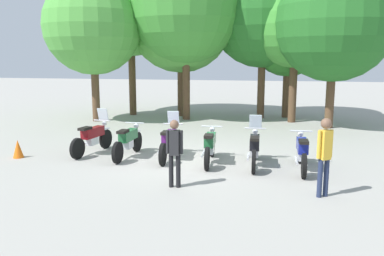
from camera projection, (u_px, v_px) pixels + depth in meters
ground_plane at (189, 161)px, 11.96m from camera, size 80.00×80.00×0.00m
motorcycle_0 at (93, 137)px, 12.85m from camera, size 0.71×2.18×1.37m
motorcycle_1 at (128, 141)px, 12.36m from camera, size 0.62×2.19×0.99m
motorcycle_2 at (169, 142)px, 12.17m from camera, size 0.62×2.19×1.37m
motorcycle_3 at (210, 146)px, 11.69m from camera, size 0.62×2.19×0.99m
motorcycle_4 at (254, 148)px, 11.38m from camera, size 0.62×2.19×1.37m
motorcycle_5 at (302, 152)px, 10.96m from camera, size 0.62×2.19×0.99m
person_0 at (325, 151)px, 8.74m from camera, size 0.38×0.32×1.75m
person_1 at (175, 149)px, 9.41m from camera, size 0.40×0.22×1.61m
tree_0 at (93, 26)px, 18.53m from camera, size 4.51×4.51×6.69m
tree_1 at (130, 2)px, 20.35m from camera, size 5.43×5.43×8.47m
tree_2 at (181, 20)px, 20.10m from camera, size 5.27×5.27×7.48m
tree_3 at (186, 5)px, 18.83m from camera, size 5.43×5.43×8.12m
tree_4 at (263, 14)px, 19.44m from camera, size 5.17×5.17×7.64m
tree_5 at (288, 39)px, 19.79m from camera, size 3.72×3.72×5.76m
tree_6 at (296, 26)px, 18.21m from camera, size 3.80×3.80×6.31m
tree_7 at (335, 23)px, 16.67m from camera, size 4.90×4.90×6.88m
traffic_cone at (18, 149)px, 12.29m from camera, size 0.32×0.32×0.55m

